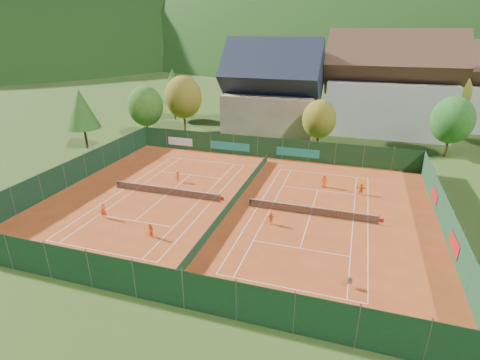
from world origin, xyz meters
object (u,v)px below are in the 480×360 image
at_px(player_right_far_a, 324,181).
at_px(player_right_far_b, 361,189).
at_px(hotel_block_a, 389,90).
at_px(hotel_block_b, 469,92).
at_px(player_left_near, 104,211).
at_px(player_right_near, 271,218).
at_px(ball_hopper, 350,281).
at_px(chalet, 273,95).
at_px(player_left_far, 178,176).
at_px(player_left_mid, 151,231).

xyz_separation_m(player_right_far_a, player_right_far_b, (4.18, -0.81, -0.11)).
bearing_deg(player_right_far_b, player_right_far_a, -8.07).
distance_m(hotel_block_a, hotel_block_b, 16.14).
bearing_deg(player_left_near, player_right_near, -15.40).
distance_m(ball_hopper, player_right_near, 10.50).
xyz_separation_m(player_left_near, player_right_far_a, (19.70, 14.24, 0.01)).
relative_size(hotel_block_b, player_left_near, 11.08).
relative_size(hotel_block_a, player_right_near, 16.72).
distance_m(chalet, player_left_near, 38.08).
bearing_deg(player_right_near, chalet, 79.15).
relative_size(hotel_block_b, player_right_far_b, 12.78).
height_order(player_left_near, player_left_far, player_left_near).
bearing_deg(chalet, hotel_block_b, 22.99).
xyz_separation_m(hotel_block_b, player_left_mid, (-34.94, -52.61, -5.95)).
xyz_separation_m(chalet, player_left_near, (-8.19, -36.72, -5.84)).
distance_m(hotel_block_a, player_left_far, 40.92).
relative_size(chalet, player_left_mid, 12.10).
xyz_separation_m(player_left_near, player_left_far, (2.71, 10.63, -0.09)).
bearing_deg(chalet, player_left_far, -101.87).
bearing_deg(player_left_mid, ball_hopper, 13.13).
bearing_deg(player_left_mid, hotel_block_b, 75.61).
xyz_separation_m(ball_hopper, player_right_far_a, (-3.69, 17.95, 0.24)).
height_order(hotel_block_a, player_left_near, hotel_block_a).
bearing_deg(hotel_block_a, player_left_far, -127.34).
distance_m(ball_hopper, player_left_far, 25.17).
xyz_separation_m(player_left_mid, player_right_far_a, (13.45, 16.13, 0.12)).
distance_m(ball_hopper, player_right_far_b, 17.14).
relative_size(ball_hopper, player_left_near, 0.51).
distance_m(player_left_near, player_right_far_a, 24.31).
bearing_deg(player_right_far_a, player_left_mid, 30.68).
distance_m(hotel_block_b, player_right_far_b, 41.55).
distance_m(hotel_block_b, player_left_far, 55.89).
relative_size(player_left_mid, player_right_far_b, 0.99).
bearing_deg(ball_hopper, player_right_far_b, 88.37).
xyz_separation_m(player_left_far, player_right_far_a, (16.99, 3.60, 0.11)).
height_order(hotel_block_a, player_right_near, hotel_block_a).
bearing_deg(chalet, player_left_near, -102.58).
height_order(player_left_mid, player_right_far_b, player_right_far_b).
xyz_separation_m(ball_hopper, player_left_far, (-20.68, 14.35, 0.13)).
bearing_deg(hotel_block_b, hotel_block_a, -150.26).
relative_size(player_left_near, player_right_far_a, 0.99).
relative_size(ball_hopper, player_right_far_b, 0.59).
xyz_separation_m(player_left_near, player_right_near, (15.88, 3.62, -0.13)).
bearing_deg(hotel_block_a, ball_hopper, -94.68).
xyz_separation_m(chalet, hotel_block_b, (33.00, 14.00, -0.01)).
bearing_deg(player_right_far_b, hotel_block_a, -93.52).
relative_size(chalet, hotel_block_a, 0.75).
height_order(chalet, player_left_far, chalet).
xyz_separation_m(chalet, player_right_far_b, (15.68, -23.30, -5.95)).
bearing_deg(player_right_near, player_right_far_b, 26.88).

